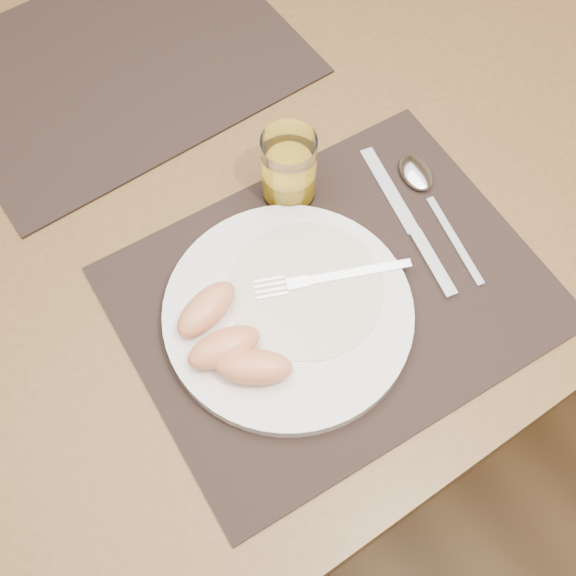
{
  "coord_description": "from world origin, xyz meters",
  "views": [
    {
      "loc": [
        -0.23,
        -0.49,
        1.46
      ],
      "look_at": [
        -0.03,
        -0.19,
        0.77
      ],
      "focal_mm": 45.0,
      "sensor_mm": 36.0,
      "label": 1
    }
  ],
  "objects_px": {
    "placemat_near": "(334,295)",
    "fork": "(319,279)",
    "table": "(224,207)",
    "plate": "(288,313)",
    "spoon": "(421,182)",
    "juice_glass": "(289,171)",
    "placemat_far": "(120,63)",
    "knife": "(414,232)"
  },
  "relations": [
    {
      "from": "plate",
      "to": "knife",
      "type": "bearing_deg",
      "value": 2.09
    },
    {
      "from": "plate",
      "to": "placemat_near",
      "type": "bearing_deg",
      "value": -6.35
    },
    {
      "from": "placemat_far",
      "to": "juice_glass",
      "type": "height_order",
      "value": "juice_glass"
    },
    {
      "from": "placemat_far",
      "to": "juice_glass",
      "type": "bearing_deg",
      "value": -77.03
    },
    {
      "from": "table",
      "to": "fork",
      "type": "xyz_separation_m",
      "value": [
        0.01,
        -0.2,
        0.11
      ]
    },
    {
      "from": "juice_glass",
      "to": "table",
      "type": "bearing_deg",
      "value": 122.55
    },
    {
      "from": "table",
      "to": "knife",
      "type": "distance_m",
      "value": 0.26
    },
    {
      "from": "knife",
      "to": "spoon",
      "type": "bearing_deg",
      "value": 44.59
    },
    {
      "from": "placemat_far",
      "to": "plate",
      "type": "relative_size",
      "value": 1.67
    },
    {
      "from": "placemat_near",
      "to": "plate",
      "type": "bearing_deg",
      "value": 173.65
    },
    {
      "from": "placemat_far",
      "to": "fork",
      "type": "xyz_separation_m",
      "value": [
        0.03,
        -0.42,
        0.02
      ]
    },
    {
      "from": "plate",
      "to": "knife",
      "type": "relative_size",
      "value": 1.24
    },
    {
      "from": "juice_glass",
      "to": "knife",
      "type": "bearing_deg",
      "value": -55.48
    },
    {
      "from": "table",
      "to": "plate",
      "type": "height_order",
      "value": "plate"
    },
    {
      "from": "fork",
      "to": "knife",
      "type": "height_order",
      "value": "fork"
    },
    {
      "from": "table",
      "to": "fork",
      "type": "bearing_deg",
      "value": -88.01
    },
    {
      "from": "plate",
      "to": "fork",
      "type": "xyz_separation_m",
      "value": [
        0.05,
        0.01,
        0.01
      ]
    },
    {
      "from": "placemat_near",
      "to": "placemat_far",
      "type": "xyz_separation_m",
      "value": [
        -0.03,
        0.44,
        0.0
      ]
    },
    {
      "from": "spoon",
      "to": "juice_glass",
      "type": "distance_m",
      "value": 0.16
    },
    {
      "from": "plate",
      "to": "placemat_far",
      "type": "bearing_deg",
      "value": 86.97
    },
    {
      "from": "spoon",
      "to": "placemat_far",
      "type": "bearing_deg",
      "value": 118.55
    },
    {
      "from": "placemat_near",
      "to": "fork",
      "type": "xyz_separation_m",
      "value": [
        -0.01,
        0.02,
        0.02
      ]
    },
    {
      "from": "fork",
      "to": "plate",
      "type": "bearing_deg",
      "value": -167.4
    },
    {
      "from": "placemat_far",
      "to": "fork",
      "type": "bearing_deg",
      "value": -86.56
    },
    {
      "from": "placemat_far",
      "to": "fork",
      "type": "height_order",
      "value": "fork"
    },
    {
      "from": "fork",
      "to": "knife",
      "type": "distance_m",
      "value": 0.13
    },
    {
      "from": "placemat_near",
      "to": "juice_glass",
      "type": "relative_size",
      "value": 4.72
    },
    {
      "from": "knife",
      "to": "juice_glass",
      "type": "distance_m",
      "value": 0.16
    },
    {
      "from": "table",
      "to": "spoon",
      "type": "relative_size",
      "value": 7.32
    },
    {
      "from": "table",
      "to": "knife",
      "type": "height_order",
      "value": "knife"
    },
    {
      "from": "placemat_near",
      "to": "knife",
      "type": "relative_size",
      "value": 2.06
    },
    {
      "from": "plate",
      "to": "knife",
      "type": "distance_m",
      "value": 0.18
    },
    {
      "from": "plate",
      "to": "fork",
      "type": "height_order",
      "value": "fork"
    },
    {
      "from": "spoon",
      "to": "juice_glass",
      "type": "relative_size",
      "value": 2.01
    },
    {
      "from": "table",
      "to": "spoon",
      "type": "bearing_deg",
      "value": -40.21
    },
    {
      "from": "placemat_near",
      "to": "plate",
      "type": "distance_m",
      "value": 0.06
    },
    {
      "from": "knife",
      "to": "fork",
      "type": "bearing_deg",
      "value": 178.15
    },
    {
      "from": "fork",
      "to": "spoon",
      "type": "bearing_deg",
      "value": 13.75
    },
    {
      "from": "knife",
      "to": "juice_glass",
      "type": "xyz_separation_m",
      "value": [
        -0.09,
        0.13,
        0.04
      ]
    },
    {
      "from": "placemat_far",
      "to": "juice_glass",
      "type": "xyz_separation_m",
      "value": [
        0.07,
        -0.3,
        0.04
      ]
    },
    {
      "from": "placemat_near",
      "to": "plate",
      "type": "xyz_separation_m",
      "value": [
        -0.06,
        0.01,
        0.01
      ]
    },
    {
      "from": "spoon",
      "to": "plate",
      "type": "bearing_deg",
      "value": -166.49
    }
  ]
}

